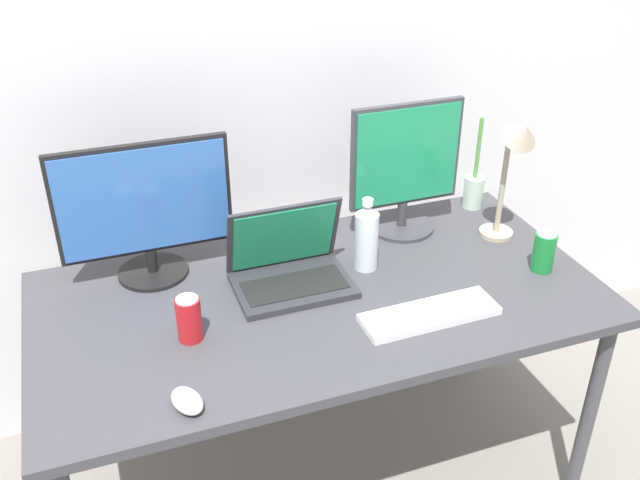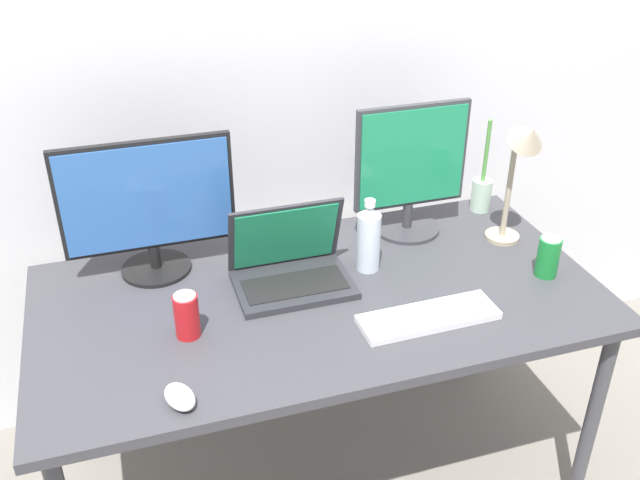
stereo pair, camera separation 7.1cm
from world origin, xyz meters
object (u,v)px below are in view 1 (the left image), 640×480
monitor_left (145,209)px  laptop_silver (289,266)px  work_desk (320,311)px  soda_can_by_laptop (544,252)px  desk_lamp (515,157)px  water_bottle (366,237)px  monitor_center (405,167)px  keyboard_main (430,314)px  mouse_by_keyboard (187,401)px  soda_can_near_keyboard (189,319)px  bamboo_vase (474,189)px

monitor_left → laptop_silver: (0.37, -0.18, -0.16)m
work_desk → soda_can_by_laptop: soda_can_by_laptop is taller
desk_lamp → water_bottle: bearing=179.4°
monitor_center → laptop_silver: monitor_center is taller
work_desk → monitor_center: size_ratio=3.72×
keyboard_main → soda_can_by_laptop: size_ratio=3.05×
work_desk → mouse_by_keyboard: size_ratio=15.71×
laptop_silver → soda_can_near_keyboard: bearing=-153.4°
monitor_left → water_bottle: 0.65m
monitor_center → soda_can_by_laptop: 0.50m
monitor_center → keyboard_main: 0.55m
monitor_left → bamboo_vase: (1.12, 0.06, -0.15)m
soda_can_near_keyboard → soda_can_by_laptop: size_ratio=1.00×
work_desk → keyboard_main: keyboard_main is taller
monitor_left → mouse_by_keyboard: (-0.01, -0.60, -0.20)m
monitor_center → mouse_by_keyboard: bearing=-144.2°
water_bottle → desk_lamp: (0.48, -0.01, 0.19)m
soda_can_near_keyboard → bamboo_vase: (1.08, 0.41, 0.01)m
monitor_left → water_bottle: monitor_left is taller
keyboard_main → water_bottle: (-0.06, 0.30, 0.10)m
soda_can_near_keyboard → water_bottle: bearing=16.3°
keyboard_main → soda_can_by_laptop: (0.43, 0.10, 0.05)m
water_bottle → soda_can_by_laptop: water_bottle is taller
keyboard_main → bamboo_vase: size_ratio=1.16×
keyboard_main → desk_lamp: desk_lamp is taller
work_desk → mouse_by_keyboard: (-0.44, -0.33, 0.08)m
laptop_silver → soda_can_by_laptop: size_ratio=2.66×
monitor_center → laptop_silver: bearing=-157.4°
mouse_by_keyboard → soda_can_by_laptop: size_ratio=0.81×
monitor_center → water_bottle: size_ratio=1.87×
mouse_by_keyboard → bamboo_vase: 1.31m
laptop_silver → bamboo_vase: bearing=18.0°
soda_can_near_keyboard → soda_can_by_laptop: bearing=-1.5°
water_bottle → mouse_by_keyboard: bearing=-146.2°
laptop_silver → mouse_by_keyboard: (-0.38, -0.41, -0.04)m
monitor_center → bamboo_vase: bearing=10.6°
work_desk → soda_can_near_keyboard: bearing=-169.0°
monitor_left → keyboard_main: bearing=-35.3°
work_desk → desk_lamp: 0.76m
monitor_left → mouse_by_keyboard: bearing=-91.1°
laptop_silver → bamboo_vase: 0.79m
soda_can_near_keyboard → desk_lamp: bearing=8.7°
monitor_center → work_desk: bearing=-144.7°
laptop_silver → bamboo_vase: size_ratio=1.01×
monitor_center → soda_can_by_laptop: monitor_center is taller
laptop_silver → bamboo_vase: bamboo_vase is taller
monitor_center → water_bottle: monitor_center is taller
monitor_left → bamboo_vase: size_ratio=1.51×
work_desk → soda_can_by_laptop: (0.67, -0.10, 0.12)m
work_desk → bamboo_vase: bamboo_vase is taller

